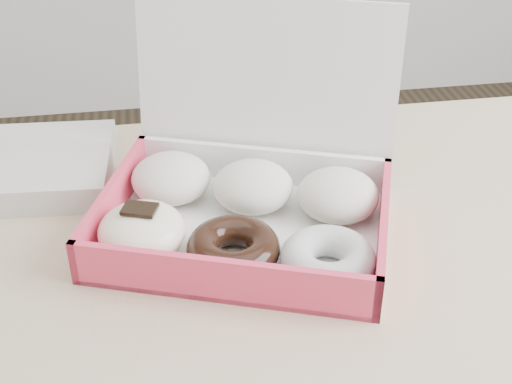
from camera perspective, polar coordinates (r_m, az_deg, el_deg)
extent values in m
cube|color=tan|center=(0.81, 1.03, -8.05)|extent=(1.20, 0.80, 0.04)
cube|color=white|center=(0.86, -0.98, -3.37)|extent=(0.40, 0.34, 0.01)
cube|color=#F03B5B|center=(0.75, -2.80, -7.11)|extent=(0.32, 0.12, 0.06)
cube|color=white|center=(0.94, 0.44, 2.04)|extent=(0.32, 0.12, 0.06)
cube|color=#F03B5B|center=(0.89, -11.38, -0.87)|extent=(0.09, 0.23, 0.06)
cube|color=#F03B5B|center=(0.83, 10.09, -3.18)|extent=(0.09, 0.23, 0.06)
cube|color=white|center=(0.92, 0.75, 7.90)|extent=(0.33, 0.15, 0.24)
ellipsoid|color=white|center=(0.91, -6.82, 1.11)|extent=(0.13, 0.13, 0.06)
ellipsoid|color=white|center=(0.89, -0.25, 0.45)|extent=(0.13, 0.13, 0.06)
ellipsoid|color=white|center=(0.88, 6.57, -0.24)|extent=(0.13, 0.13, 0.06)
ellipsoid|color=#FEF2CE|center=(0.82, -9.11, -3.10)|extent=(0.13, 0.13, 0.06)
cube|color=black|center=(0.80, -9.29, -1.35)|extent=(0.04, 0.04, 0.00)
torus|color=black|center=(0.80, -1.82, -4.53)|extent=(0.14, 0.14, 0.04)
torus|color=silver|center=(0.79, 5.77, -5.38)|extent=(0.14, 0.14, 0.04)
cube|color=white|center=(1.01, -18.15, 1.89)|extent=(0.25, 0.20, 0.04)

